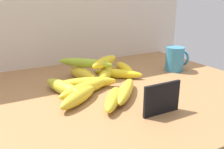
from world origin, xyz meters
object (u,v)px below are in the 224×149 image
banana_2 (124,68)px  banana_4 (106,72)px  banana_1 (85,83)px  banana_7 (83,74)px  banana_3 (126,91)px  banana_10 (85,63)px  chalkboard_sign (162,100)px  banana_6 (79,97)px  banana_0 (85,88)px  banana_8 (118,74)px  banana_9 (113,99)px  banana_5 (64,88)px  banana_11 (105,62)px  coffee_mug (175,59)px

banana_2 → banana_4: bearing=-169.3°
banana_1 → banana_7: banana_7 is taller
banana_3 → banana_10: 22.45cm
chalkboard_sign → banana_6: bearing=136.2°
banana_0 → banana_2: bearing=30.4°
banana_6 → banana_7: size_ratio=1.06×
banana_2 → banana_10: banana_10 is taller
banana_8 → banana_9: banana_9 is taller
banana_2 → chalkboard_sign: bearing=-105.3°
banana_0 → banana_9: bearing=-70.7°
banana_5 → banana_11: bearing=24.1°
banana_4 → banana_7: 8.63cm
banana_9 → banana_7: bearing=87.9°
chalkboard_sign → banana_3: 14.15cm
banana_5 → banana_8: banana_5 is taller
banana_2 → banana_8: 6.36cm
banana_7 → banana_11: 9.00cm
banana_2 → banana_8: bearing=-142.9°
banana_2 → banana_4: size_ratio=0.84×
banana_5 → banana_9: banana_5 is taller
coffee_mug → banana_10: 37.22cm
banana_2 → banana_6: size_ratio=0.95×
banana_2 → banana_9: size_ratio=0.98×
banana_4 → banana_6: 23.77cm
banana_3 → banana_11: bearing=82.6°
banana_2 → banana_7: (-17.13, 0.56, 0.22)cm
banana_8 → banana_6: bearing=-145.7°
banana_0 → banana_7: (4.70, 13.38, 0.18)cm
coffee_mug → banana_10: (-36.35, 7.90, 1.12)cm
banana_4 → banana_7: (-8.34, 2.22, 0.05)cm
chalkboard_sign → banana_9: chalkboard_sign is taller
banana_7 → banana_8: banana_7 is taller
banana_11 → banana_5: bearing=-155.9°
banana_2 → banana_9: bearing=-127.1°
banana_4 → banana_9: size_ratio=1.17×
banana_11 → banana_4: bearing=-46.9°
banana_5 → banana_11: size_ratio=1.14×
banana_4 → banana_10: banana_10 is taller
banana_7 → banana_9: bearing=-92.1°
banana_4 → banana_5: 20.39cm
banana_6 → banana_10: bearing=63.0°
banana_1 → banana_6: size_ratio=1.29×
banana_7 → banana_11: (7.90, -1.76, 3.93)cm
banana_7 → banana_6: bearing=-115.4°
coffee_mug → banana_7: size_ratio=0.64×
banana_4 → banana_8: (3.72, -2.17, -0.45)cm
banana_3 → chalkboard_sign: bearing=-80.4°
chalkboard_sign → banana_1: (-10.73, 25.48, -1.88)cm
banana_7 → banana_8: bearing=-20.0°
coffee_mug → banana_7: bearing=169.4°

